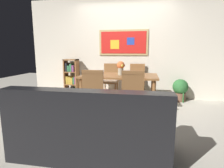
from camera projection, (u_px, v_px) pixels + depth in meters
ground_plane at (116, 112)px, 3.79m from camera, size 12.00×12.00×0.00m
wall_back_with_painting at (125, 48)px, 4.91m from camera, size 5.20×0.14×2.60m
dining_table at (119, 79)px, 4.04m from camera, size 1.63×0.92×0.72m
dining_chair_near_left at (94, 90)px, 3.35m from camera, size 0.40×0.41×0.91m
dining_chair_far_left at (111, 78)px, 4.86m from camera, size 0.40×0.41×0.91m
dining_chair_near_right at (133, 91)px, 3.24m from camera, size 0.40×0.41×0.91m
dining_chair_far_right at (137, 79)px, 4.75m from camera, size 0.40×0.41×0.91m
leather_couch at (91, 129)px, 2.21m from camera, size 1.80×0.84×0.84m
bookshelf at (72, 79)px, 5.06m from camera, size 0.36×0.28×1.02m
potted_ivy at (180, 89)px, 4.58m from camera, size 0.38×0.38×0.61m
flower_vase at (121, 67)px, 3.97m from camera, size 0.18×0.17×0.30m
tv_remote at (132, 74)px, 4.09m from camera, size 0.16×0.06×0.02m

